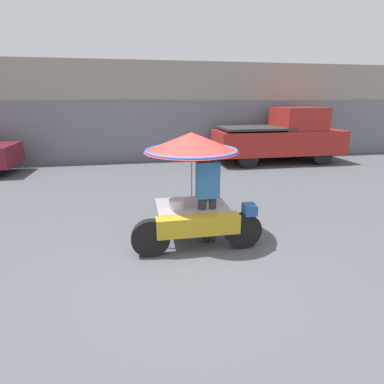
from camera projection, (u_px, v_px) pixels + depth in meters
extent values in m
plane|color=#4C4F54|center=(191.00, 265.00, 4.64)|extent=(36.00, 36.00, 0.00)
cube|color=gray|center=(152.00, 111.00, 12.93)|extent=(28.00, 2.00, 3.89)
cube|color=slate|center=(154.00, 131.00, 12.18)|extent=(23.80, 0.06, 2.40)
cylinder|color=black|center=(243.00, 231.00, 5.10)|extent=(0.63, 0.14, 0.63)
cylinder|color=black|center=(151.00, 238.00, 4.82)|extent=(0.63, 0.14, 0.63)
cube|color=#B7931E|center=(198.00, 225.00, 4.91)|extent=(1.38, 0.24, 0.32)
cube|color=#234C93|center=(250.00, 209.00, 5.00)|extent=(0.20, 0.24, 0.18)
cylinder|color=black|center=(189.00, 216.00, 5.80)|extent=(0.56, 0.14, 0.56)
cylinder|color=#515156|center=(225.00, 227.00, 5.26)|extent=(0.03, 0.03, 0.61)
cylinder|color=#515156|center=(214.00, 211.00, 6.00)|extent=(0.03, 0.03, 0.61)
cylinder|color=#515156|center=(165.00, 232.00, 5.07)|extent=(0.03, 0.03, 0.61)
cylinder|color=#515156|center=(161.00, 215.00, 5.81)|extent=(0.03, 0.03, 0.61)
cube|color=#9E9EA3|center=(191.00, 205.00, 5.44)|extent=(1.26, 0.92, 0.02)
cylinder|color=#B2B2B7|center=(191.00, 179.00, 5.30)|extent=(0.03, 0.03, 0.97)
cone|color=red|center=(191.00, 142.00, 5.10)|extent=(1.63, 1.63, 0.33)
torus|color=blue|center=(191.00, 150.00, 5.15)|extent=(1.60, 1.60, 0.05)
cylinder|color=#B7B7BC|center=(177.00, 204.00, 5.21)|extent=(0.29, 0.29, 0.17)
cylinder|color=#939399|center=(205.00, 202.00, 5.33)|extent=(0.30, 0.30, 0.16)
cylinder|color=#1E936B|center=(207.00, 193.00, 5.71)|extent=(0.21, 0.21, 0.22)
cylinder|color=#2D2D33|center=(202.00, 220.00, 5.27)|extent=(0.14, 0.14, 0.83)
cylinder|color=#2D2D33|center=(212.00, 219.00, 5.31)|extent=(0.14, 0.14, 0.83)
cube|color=teal|center=(208.00, 180.00, 5.07)|extent=(0.38, 0.22, 0.63)
sphere|color=tan|center=(208.00, 155.00, 4.95)|extent=(0.23, 0.23, 0.23)
cylinder|color=black|center=(322.00, 155.00, 11.59)|extent=(0.76, 0.24, 0.76)
cylinder|color=black|center=(300.00, 149.00, 13.11)|extent=(0.76, 0.24, 0.76)
cylinder|color=black|center=(248.00, 158.00, 11.06)|extent=(0.76, 0.24, 0.76)
cylinder|color=black|center=(234.00, 151.00, 12.58)|extent=(0.76, 0.24, 0.76)
cube|color=#A3231E|center=(277.00, 142.00, 11.95)|extent=(5.03, 1.91, 0.91)
cube|color=#A3231E|center=(298.00, 119.00, 11.83)|extent=(1.71, 1.76, 0.86)
cube|color=#2D2D33|center=(254.00, 128.00, 11.61)|extent=(2.61, 1.83, 0.08)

